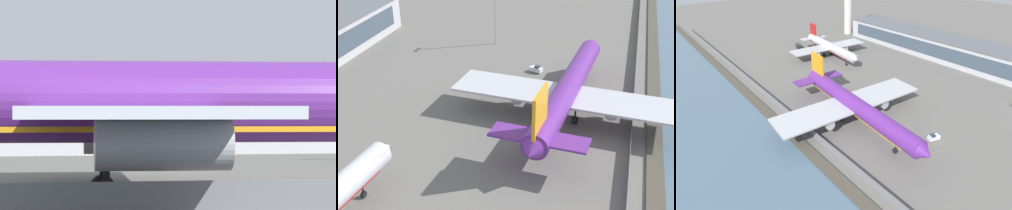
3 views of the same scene
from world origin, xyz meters
The scene contains 6 objects.
ground_plane centered at (0.00, 0.00, 0.00)m, with size 500.00×500.00×0.00m, color #66635E.
shoreline_seawall centered at (0.00, -20.50, 0.25)m, with size 320.00×3.00×0.50m.
perimeter_fence centered at (0.00, -16.00, 1.12)m, with size 280.00×0.10×2.23m.
cargo_jet_purple centered at (6.66, -2.26, 5.78)m, with size 54.88×47.58×15.16m.
baggage_tug centered at (27.54, 8.56, 0.81)m, with size 2.50×3.54×1.80m.
apron_light_mast_apron_west centered at (45.12, 24.60, 10.80)m, with size 3.20×0.40×19.09m.
Camera 2 is at (-80.83, -13.02, 48.01)m, focal length 50.00 mm.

